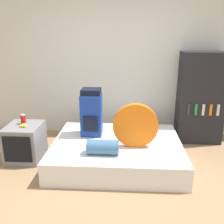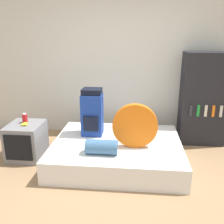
{
  "view_description": "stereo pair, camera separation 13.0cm",
  "coord_description": "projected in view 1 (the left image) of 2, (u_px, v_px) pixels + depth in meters",
  "views": [
    {
      "loc": [
        0.15,
        -2.48,
        1.83
      ],
      "look_at": [
        -0.05,
        0.88,
        0.76
      ],
      "focal_mm": 40.0,
      "sensor_mm": 36.0,
      "label": 1
    },
    {
      "loc": [
        0.28,
        -2.47,
        1.83
      ],
      "look_at": [
        -0.05,
        0.88,
        0.76
      ],
      "focal_mm": 40.0,
      "sensor_mm": 36.0,
      "label": 2
    }
  ],
  "objects": [
    {
      "name": "bed",
      "position": [
        117.0,
        151.0,
        3.71
      ],
      "size": [
        1.86,
        1.51,
        0.31
      ],
      "color": "white",
      "rests_on": "ground_plane"
    },
    {
      "name": "canister",
      "position": [
        23.0,
        119.0,
        3.71
      ],
      "size": [
        0.08,
        0.08,
        0.15
      ],
      "color": "#B2191E",
      "rests_on": "television"
    },
    {
      "name": "backpack",
      "position": [
        91.0,
        113.0,
        3.81
      ],
      "size": [
        0.31,
        0.32,
        0.72
      ],
      "color": "navy",
      "rests_on": "bed"
    },
    {
      "name": "ground_plane",
      "position": [
        112.0,
        197.0,
        2.92
      ],
      "size": [
        16.0,
        16.0,
        0.0
      ],
      "primitive_type": "plane",
      "color": "#997551"
    },
    {
      "name": "wall_back",
      "position": [
        119.0,
        64.0,
        4.47
      ],
      "size": [
        8.0,
        0.05,
        2.6
      ],
      "color": "silver",
      "rests_on": "ground_plane"
    },
    {
      "name": "banana_bunch",
      "position": [
        24.0,
        125.0,
        3.63
      ],
      "size": [
        0.11,
        0.14,
        0.04
      ],
      "color": "yellow",
      "rests_on": "television"
    },
    {
      "name": "television",
      "position": [
        25.0,
        142.0,
        3.74
      ],
      "size": [
        0.5,
        0.56,
        0.53
      ],
      "color": "gray",
      "rests_on": "ground_plane"
    },
    {
      "name": "tent_bag",
      "position": [
        135.0,
        126.0,
        3.41
      ],
      "size": [
        0.62,
        0.09,
        0.62
      ],
      "color": "orange",
      "rests_on": "bed"
    },
    {
      "name": "sleeping_roll",
      "position": [
        103.0,
        147.0,
        3.25
      ],
      "size": [
        0.41,
        0.19,
        0.19
      ],
      "color": "#3D668E",
      "rests_on": "bed"
    },
    {
      "name": "bookshelf",
      "position": [
        201.0,
        98.0,
        4.25
      ],
      "size": [
        0.74,
        0.43,
        1.55
      ],
      "color": "black",
      "rests_on": "ground_plane"
    }
  ]
}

